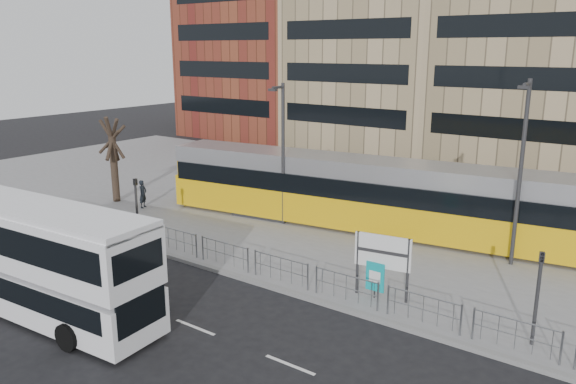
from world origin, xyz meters
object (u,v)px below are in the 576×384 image
Objects in this scene: traffic_light_east at (538,286)px; lamp_post_west at (282,149)px; tram at (448,204)px; pedestrian at (143,194)px; lamp_post_east at (521,167)px; bare_tree at (110,114)px; station_sign at (383,255)px; ad_panel at (375,277)px; double_decker_bus at (36,256)px; traffic_light_west at (136,201)px.

lamp_post_west reaches higher than traffic_light_east.
pedestrian is (-16.54, -4.85, -1.00)m from tram.
tram is at bearing 157.12° from lamp_post_east.
bare_tree reaches higher than tram.
ad_panel is at bearing -147.96° from station_sign.
double_decker_bus reaches higher than tram.
traffic_light_west is 17.41m from lamp_post_east.
double_decker_bus reaches higher than station_sign.
traffic_light_west is at bearing -151.85° from tram.
double_decker_bus is at bearing -64.22° from traffic_light_west.
bare_tree is at bearing -171.46° from lamp_post_east.
bare_tree reaches higher than pedestrian.
traffic_light_east is (5.64, -0.14, 1.16)m from ad_panel.
station_sign is 7.48m from lamp_post_east.
pedestrian is at bearing -165.04° from lamp_post_west.
ad_panel is 20.04m from bare_tree.
pedestrian is 0.21× the size of lamp_post_east.
traffic_light_east is (5.87, -8.07, 0.15)m from tram.
pedestrian is 5.17m from bare_tree.
traffic_light_east is at bearing -0.91° from ad_panel.
ad_panel is at bearing -32.97° from lamp_post_west.
tram reaches higher than ad_panel.
bare_tree is at bearing -173.74° from tram.
ad_panel is 12.44m from traffic_light_west.
ad_panel is at bearing -118.08° from pedestrian.
station_sign is at bearing -8.55° from bare_tree.
double_decker_bus is 4.18× the size of station_sign.
ad_panel is (9.18, 7.89, -1.23)m from double_decker_bus.
pedestrian is 9.39m from lamp_post_west.
double_decker_bus is 3.32× the size of traffic_light_west.
lamp_post_west reaches higher than bare_tree.
traffic_light_west is at bearing -30.09° from bare_tree.
lamp_post_east reaches higher than lamp_post_west.
tram is at bearing 56.20° from double_decker_bus.
double_decker_bus is 6.28× the size of pedestrian.
ad_panel is 17.05m from pedestrian.
traffic_light_east is at bearing -115.84° from pedestrian.
traffic_light_east is 0.42× the size of lamp_post_west.
bare_tree is (-11.02, -2.26, 1.26)m from lamp_post_west.
bare_tree reaches higher than traffic_light_east.
lamp_post_east is at bearing 44.88° from double_decker_bus.
lamp_post_west is (-8.26, 5.36, 3.26)m from ad_panel.
double_decker_bus is at bearing -47.40° from bare_tree.
lamp_post_west reaches higher than ad_panel.
pedestrian is 0.22× the size of bare_tree.
tram is 9.99× the size of traffic_light_west.
tram is at bearing 92.12° from ad_panel.
bare_tree is at bearing 171.36° from ad_panel.
bare_tree is at bearing 162.17° from station_sign.
ad_panel is at bearing 159.85° from traffic_light_east.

